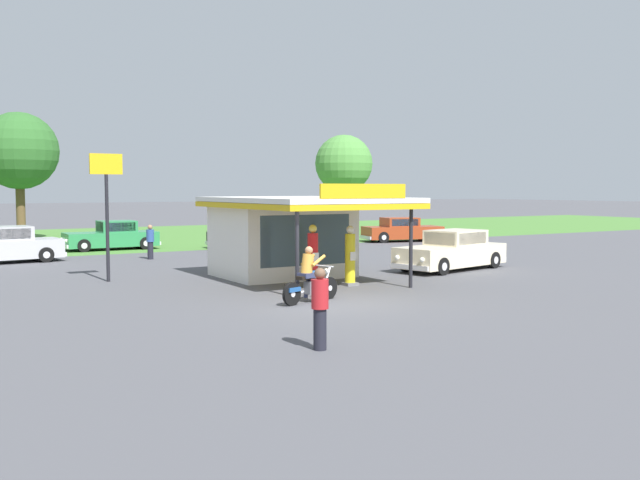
# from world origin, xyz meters

# --- Properties ---
(ground_plane) EXTENTS (300.00, 300.00, 0.00)m
(ground_plane) POSITION_xyz_m (0.00, 0.00, 0.00)
(ground_plane) COLOR #4C4C51
(grass_verge_strip) EXTENTS (120.00, 24.00, 0.01)m
(grass_verge_strip) POSITION_xyz_m (0.00, 30.00, 0.00)
(grass_verge_strip) COLOR #477A33
(grass_verge_strip) RESTS_ON ground
(service_station_kiosk) EXTENTS (5.08, 7.30, 3.33)m
(service_station_kiosk) POSITION_xyz_m (1.77, 5.75, 1.67)
(service_station_kiosk) COLOR silver
(service_station_kiosk) RESTS_ON ground
(gas_pump_nearside) EXTENTS (0.44, 0.44, 2.04)m
(gas_pump_nearside) POSITION_xyz_m (1.06, 2.71, 0.94)
(gas_pump_nearside) COLOR slate
(gas_pump_nearside) RESTS_ON ground
(gas_pump_offside) EXTENTS (0.44, 0.44, 1.97)m
(gas_pump_offside) POSITION_xyz_m (2.48, 2.71, 0.90)
(gas_pump_offside) COLOR slate
(gas_pump_offside) RESTS_ON ground
(motorcycle_with_rider) EXTENTS (2.12, 0.90, 1.58)m
(motorcycle_with_rider) POSITION_xyz_m (-0.43, 0.35, 0.65)
(motorcycle_with_rider) COLOR black
(motorcycle_with_rider) RESTS_ON ground
(featured_classic_sedan) EXTENTS (5.47, 2.91, 1.56)m
(featured_classic_sedan) POSITION_xyz_m (8.45, 4.50, 0.71)
(featured_classic_sedan) COLOR beige
(featured_classic_sedan) RESTS_ON ground
(parked_car_back_row_centre_left) EXTENTS (5.01, 2.07, 1.44)m
(parked_car_back_row_centre_left) POSITION_xyz_m (6.23, 18.05, 0.65)
(parked_car_back_row_centre_left) COLOR black
(parked_car_back_row_centre_left) RESTS_ON ground
(parked_car_back_row_right) EXTENTS (5.15, 2.88, 1.45)m
(parked_car_back_row_right) POSITION_xyz_m (16.03, 17.56, 0.66)
(parked_car_back_row_right) COLOR #993819
(parked_car_back_row_right) RESTS_ON ground
(parked_car_back_row_centre_right) EXTENTS (4.86, 2.06, 1.51)m
(parked_car_back_row_centre_right) POSITION_xyz_m (-0.54, 20.78, 0.68)
(parked_car_back_row_centre_right) COLOR #2D844C
(parked_car_back_row_centre_right) RESTS_ON ground
(bystander_strolling_foreground) EXTENTS (0.34, 0.34, 1.63)m
(bystander_strolling_foreground) POSITION_xyz_m (-3.22, -4.86, 0.86)
(bystander_strolling_foreground) COLOR black
(bystander_strolling_foreground) RESTS_ON ground
(bystander_admiring_sedan) EXTENTS (0.34, 0.34, 1.56)m
(bystander_admiring_sedan) POSITION_xyz_m (-0.44, 14.66, 0.82)
(bystander_admiring_sedan) COLOR black
(bystander_admiring_sedan) RESTS_ON ground
(bystander_standing_back_lot) EXTENTS (0.35, 0.35, 1.59)m
(bystander_standing_back_lot) POSITION_xyz_m (3.54, 10.87, 0.85)
(bystander_standing_back_lot) COLOR #2D3351
(bystander_standing_back_lot) RESTS_ON ground
(tree_oak_distant_spare) EXTENTS (4.72, 4.72, 7.85)m
(tree_oak_distant_spare) POSITION_xyz_m (-3.67, 30.44, 5.33)
(tree_oak_distant_spare) COLOR brown
(tree_oak_distant_spare) RESTS_ON ground
(tree_oak_far_left) EXTENTS (4.57, 4.57, 7.46)m
(tree_oak_far_left) POSITION_xyz_m (20.56, 31.04, 5.03)
(tree_oak_far_left) COLOR brown
(tree_oak_far_left) RESTS_ON ground
(roadside_pole_sign) EXTENTS (1.10, 0.12, 4.37)m
(roadside_pole_sign) POSITION_xyz_m (-4.09, 7.81, 3.01)
(roadside_pole_sign) COLOR black
(roadside_pole_sign) RESTS_ON ground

